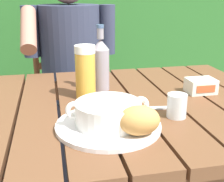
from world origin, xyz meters
TOP-DOWN VIEW (x-y plane):
  - dining_table at (0.00, 0.00)m, footprint 1.14×0.85m
  - chair_near_diner at (-0.10, 0.86)m, footprint 0.44×0.43m
  - person_eating at (-0.10, 0.66)m, footprint 0.48×0.47m
  - serving_plate at (-0.06, -0.19)m, footprint 0.29×0.29m
  - soup_bowl at (-0.06, -0.19)m, footprint 0.23×0.18m
  - bread_roll at (0.00, -0.27)m, footprint 0.11×0.09m
  - beer_glass at (-0.09, 0.07)m, footprint 0.07×0.07m
  - beer_bottle at (-0.03, 0.14)m, footprint 0.06×0.06m
  - water_glass_small at (0.15, -0.16)m, footprint 0.06×0.06m
  - butter_tub at (0.32, 0.03)m, footprint 0.10×0.08m
  - table_knife at (0.07, -0.08)m, footprint 0.16×0.04m

SIDE VIEW (x-z plane):
  - chair_near_diner at x=-0.10m, z-range -0.01..0.96m
  - dining_table at x=0.00m, z-range 0.26..0.99m
  - person_eating at x=-0.10m, z-range 0.11..1.33m
  - table_knife at x=0.07m, z-range 0.73..0.74m
  - serving_plate at x=-0.06m, z-range 0.73..0.74m
  - butter_tub at x=0.32m, z-range 0.73..0.78m
  - water_glass_small at x=0.15m, z-range 0.73..0.80m
  - soup_bowl at x=-0.06m, z-range 0.74..0.81m
  - bread_roll at x=0.00m, z-range 0.74..0.82m
  - beer_glass at x=-0.09m, z-range 0.73..0.91m
  - beer_bottle at x=-0.03m, z-range 0.71..0.95m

